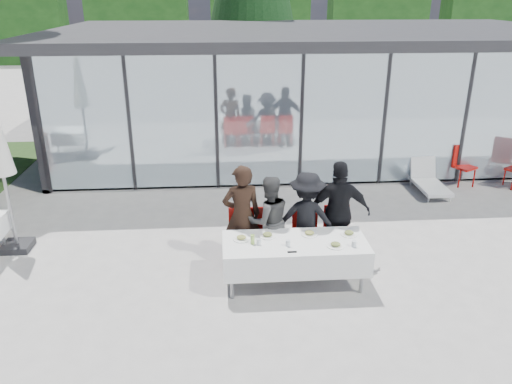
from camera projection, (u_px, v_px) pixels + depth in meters
ground at (275, 276)px, 8.24m from camera, size 90.00×90.00×0.00m
pavilion at (312, 71)px, 15.15m from camera, size 14.80×8.80×3.44m
treeline at (200, 28)px, 33.23m from camera, size 62.50×2.00×4.40m
dining_table at (295, 253)px, 7.84m from camera, size 2.26×0.96×0.75m
diner_a at (242, 216)px, 8.31m from camera, size 0.73×0.73×1.78m
diner_chair_a at (242, 234)px, 8.48m from camera, size 0.44×0.44×0.97m
diner_b at (269, 221)px, 8.38m from camera, size 0.92×0.92×1.58m
diner_chair_b at (268, 233)px, 8.51m from camera, size 0.44×0.44×0.97m
diner_c at (307, 218)px, 8.41m from camera, size 1.29×1.29×1.63m
diner_chair_c at (305, 232)px, 8.56m from camera, size 0.44×0.44×0.97m
diner_d at (339, 213)px, 8.42m from camera, size 1.13×1.13×1.80m
diner_chair_d at (337, 231)px, 8.59m from camera, size 0.44×0.44×0.97m
plate_a at (241, 238)px, 7.81m from camera, size 0.26×0.26×0.07m
plate_b at (267, 235)px, 7.91m from camera, size 0.26×0.26×0.07m
plate_c at (309, 233)px, 7.96m from camera, size 0.26×0.26×0.07m
plate_d at (349, 233)px, 7.97m from camera, size 0.26×0.26×0.07m
plate_extra at (336, 245)px, 7.60m from camera, size 0.26×0.26×0.07m
juice_bottle at (253, 239)px, 7.66m from camera, size 0.06×0.06×0.15m
drinking_glasses at (300, 243)px, 7.61m from camera, size 1.51×0.25×0.10m
folded_eyeglasses at (292, 252)px, 7.43m from camera, size 0.14×0.03×0.01m
spare_chair_a at (462, 163)px, 12.04m from camera, size 0.60×0.60×0.97m
lounger at (428, 180)px, 11.72m from camera, size 0.61×1.34×0.72m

